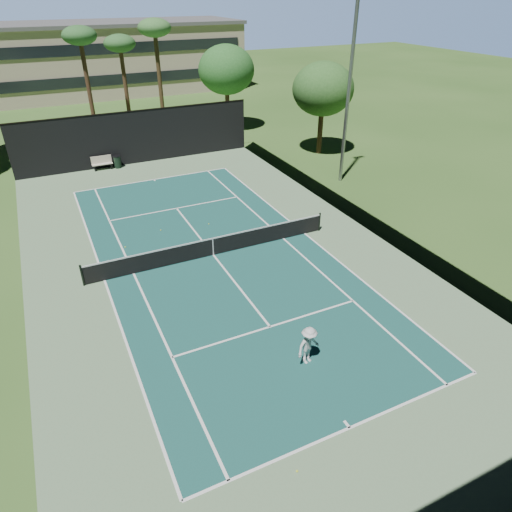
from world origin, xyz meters
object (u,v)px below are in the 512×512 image
Objects in this scene: tennis_net at (213,246)px; tennis_ball_b at (161,230)px; tennis_ball_a at (297,471)px; tennis_ball_c at (209,224)px; park_bench at (102,162)px; tennis_ball_d at (125,247)px; player at (309,345)px; trash_bin at (117,162)px.

tennis_ball_b is at bearing 113.76° from tennis_net.
tennis_ball_a and tennis_ball_c have the same top height.
park_bench is at bearing 100.55° from tennis_net.
tennis_net is 8.60× the size of park_bench.
tennis_ball_a is 15.34m from tennis_ball_d.
tennis_ball_c is (2.74, -0.44, -0.00)m from tennis_ball_b.
tennis_ball_a is at bearing -100.20° from tennis_net.
player is 4.58m from tennis_ball_a.
tennis_net is 176.03× the size of tennis_ball_d.
tennis_ball_c is 12.89m from park_bench.
tennis_ball_c is at bearing -76.80° from trash_bin.
tennis_ball_d is at bearing -172.46° from tennis_ball_c.
trash_bin is at bearing 80.53° from tennis_ball_d.
trash_bin is (1.12, -0.15, -0.07)m from park_bench.
park_bench is 1.13m from trash_bin.
tennis_ball_b is at bearing 26.14° from tennis_ball_d.
trash_bin is at bearing -7.57° from park_bench.
tennis_ball_d is 12.97m from park_bench.
player is 21.96× the size of tennis_ball_a.
trash_bin is at bearing 103.20° from tennis_ball_c.
tennis_net reaches higher than park_bench.
tennis_ball_a is at bearing -83.67° from tennis_ball_d.
park_bench is at bearing 83.26° from player.
player is at bearing -80.79° from tennis_ball_b.
park_bench is at bearing 91.38° from tennis_ball_a.
tennis_ball_a is 0.99× the size of tennis_ball_c.
player reaches higher than tennis_ball_a.
park_bench is at bearing 95.88° from tennis_ball_b.
tennis_net is at bearing -83.38° from trash_bin.
tennis_net reaches higher than trash_bin.
tennis_ball_d reaches higher than tennis_ball_c.
trash_bin is (-0.10, 11.68, 0.44)m from tennis_ball_b.
tennis_ball_b is 2.78m from tennis_ball_c.
tennis_ball_c is 0.08× the size of trash_bin.
tennis_ball_a is 0.05× the size of park_bench.
tennis_ball_a is 28.18m from park_bench.
tennis_net is 8.26× the size of player.
park_bench is (-0.68, 28.17, 0.51)m from tennis_ball_a.
tennis_net is 179.70× the size of tennis_ball_c.
park_bench is at bearing 85.52° from tennis_ball_d.
tennis_ball_c is 12.45m from trash_bin.
tennis_ball_b is 11.90m from park_bench.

